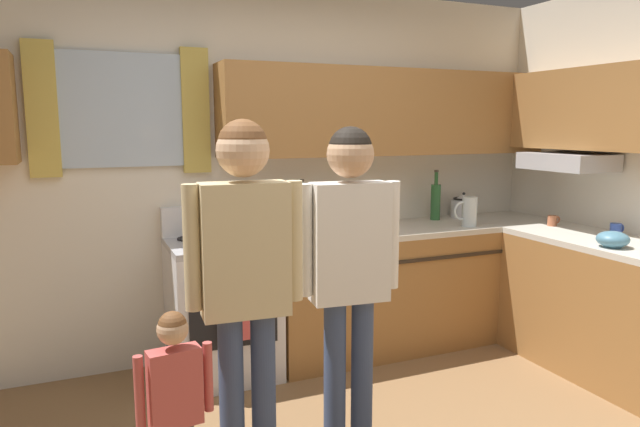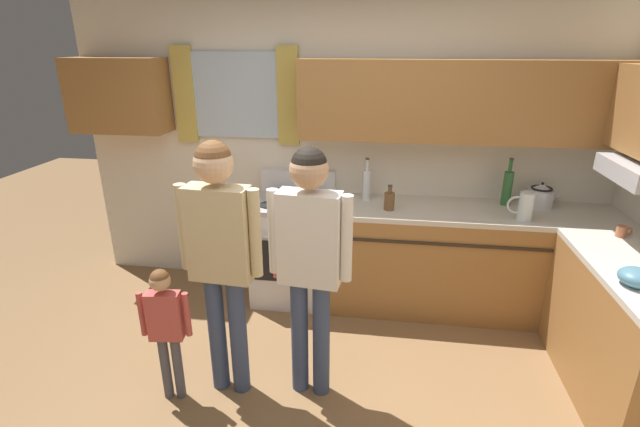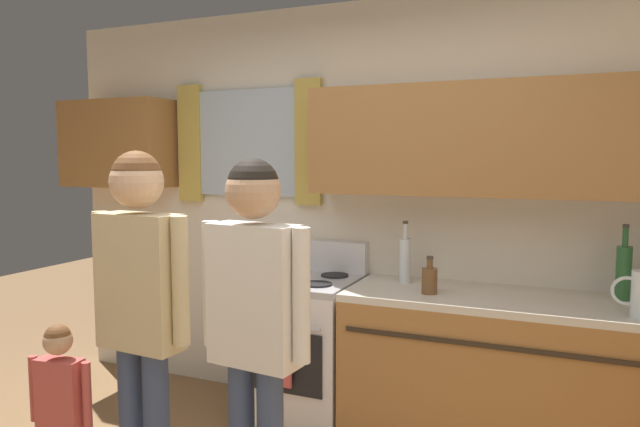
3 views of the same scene
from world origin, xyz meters
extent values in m
cube|color=silver|center=(0.00, 1.90, 1.30)|extent=(4.60, 0.10, 2.60)
cube|color=silver|center=(-0.88, 1.83, 1.73)|extent=(0.74, 0.03, 0.72)
cube|color=gold|center=(-1.34, 1.82, 1.73)|extent=(0.18, 0.04, 0.82)
cube|color=gold|center=(-0.42, 1.82, 1.73)|extent=(0.18, 0.04, 0.82)
cube|color=#9E6B38|center=(-1.89, 1.69, 1.73)|extent=(0.83, 0.32, 0.62)
cube|color=#9E6B38|center=(1.00, 1.69, 1.73)|extent=(2.59, 0.32, 0.62)
cube|color=#9E6B38|center=(1.15, 1.54, 0.43)|extent=(2.29, 0.62, 0.86)
cube|color=beige|center=(1.15, 1.54, 0.88)|extent=(2.29, 0.62, 0.04)
cube|color=#9E6B38|center=(1.99, 0.59, 0.43)|extent=(0.62, 1.28, 0.86)
cube|color=#2D2319|center=(1.15, 1.23, 0.72)|extent=(2.17, 0.01, 0.02)
cube|color=silver|center=(-0.35, 1.54, 0.43)|extent=(0.66, 0.62, 0.86)
cube|color=black|center=(-0.35, 1.23, 0.48)|extent=(0.54, 0.01, 0.36)
cylinder|color=#ADADB2|center=(-0.35, 1.20, 0.70)|extent=(0.54, 0.02, 0.02)
cube|color=#ADADB2|center=(-0.35, 1.54, 0.88)|extent=(0.66, 0.62, 0.04)
cube|color=silver|center=(-0.35, 1.81, 1.00)|extent=(0.66, 0.08, 0.20)
cylinder|color=black|center=(-0.51, 1.40, 0.91)|extent=(0.17, 0.17, 0.01)
cylinder|color=black|center=(-0.18, 1.40, 0.91)|extent=(0.17, 0.17, 0.01)
cylinder|color=black|center=(-0.51, 1.68, 0.91)|extent=(0.17, 0.17, 0.01)
cylinder|color=black|center=(-0.18, 1.68, 0.91)|extent=(0.17, 0.17, 0.01)
cube|color=#CC4C4C|center=(-0.35, 1.19, 0.52)|extent=(0.20, 0.02, 0.34)
cylinder|color=brown|center=(0.46, 1.45, 0.97)|extent=(0.08, 0.08, 0.14)
cylinder|color=brown|center=(0.46, 1.45, 1.06)|extent=(0.03, 0.03, 0.05)
cylinder|color=#3F382D|center=(0.46, 1.45, 1.10)|extent=(0.04, 0.04, 0.02)
cylinder|color=#2D6633|center=(1.42, 1.71, 1.04)|extent=(0.08, 0.08, 0.28)
cylinder|color=#2D6633|center=(1.42, 1.71, 1.23)|extent=(0.03, 0.03, 0.10)
cylinder|color=#3F382D|center=(1.42, 1.71, 1.29)|extent=(0.03, 0.03, 0.02)
cylinder|color=silver|center=(0.27, 1.66, 1.03)|extent=(0.07, 0.07, 0.26)
cylinder|color=silver|center=(0.27, 1.66, 1.21)|extent=(0.03, 0.03, 0.09)
cylinder|color=#3F382D|center=(0.27, 1.66, 1.26)|extent=(0.03, 0.03, 0.02)
cylinder|color=#B76642|center=(2.06, 1.13, 0.94)|extent=(0.07, 0.07, 0.08)
torus|color=#B76642|center=(2.10, 1.13, 0.94)|extent=(0.06, 0.01, 0.06)
cylinder|color=silver|center=(1.68, 1.70, 0.97)|extent=(0.20, 0.20, 0.14)
cone|color=silver|center=(1.68, 1.70, 1.06)|extent=(0.18, 0.18, 0.05)
sphere|color=black|center=(1.68, 1.70, 1.09)|extent=(0.02, 0.02, 0.02)
cone|color=silver|center=(1.81, 1.70, 1.00)|extent=(0.09, 0.04, 0.07)
torus|color=black|center=(1.68, 1.70, 1.05)|extent=(0.17, 0.17, 0.02)
cylinder|color=silver|center=(1.47, 1.36, 1.01)|extent=(0.11, 0.11, 0.22)
torus|color=silver|center=(1.41, 1.36, 1.02)|extent=(0.14, 0.02, 0.14)
cylinder|color=teal|center=(1.82, 0.41, 0.92)|extent=(0.11, 0.11, 0.03)
ellipsoid|color=teal|center=(1.82, 0.41, 0.95)|extent=(0.19, 0.19, 0.10)
cylinder|color=#38476B|center=(-0.45, 0.30, 0.41)|extent=(0.11, 0.11, 0.82)
cylinder|color=#38476B|center=(-0.60, 0.31, 0.41)|extent=(0.11, 0.11, 0.82)
cube|color=#D1BC8C|center=(-0.53, 0.30, 1.11)|extent=(0.39, 0.19, 0.58)
cylinder|color=#D1BC8C|center=(-0.30, 0.29, 1.13)|extent=(0.07, 0.07, 0.53)
cylinder|color=#D1BC8C|center=(-0.75, 0.32, 1.13)|extent=(0.07, 0.07, 0.53)
sphere|color=#DBAD84|center=(-0.53, 0.30, 1.53)|extent=(0.23, 0.23, 0.23)
sphere|color=brown|center=(-0.53, 0.30, 1.56)|extent=(0.21, 0.21, 0.21)
cylinder|color=#38476B|center=(0.07, 0.35, 0.40)|extent=(0.11, 0.11, 0.81)
cylinder|color=#38476B|center=(-0.07, 0.36, 0.40)|extent=(0.11, 0.11, 0.81)
cube|color=white|center=(0.00, 0.36, 1.09)|extent=(0.38, 0.19, 0.57)
cylinder|color=white|center=(0.22, 0.33, 1.11)|extent=(0.07, 0.07, 0.52)
cylinder|color=white|center=(-0.22, 0.38, 1.11)|extent=(0.07, 0.07, 0.52)
sphere|color=tan|center=(0.00, 0.36, 1.51)|extent=(0.22, 0.22, 0.22)
sphere|color=black|center=(0.00, 0.36, 1.53)|extent=(0.20, 0.20, 0.20)
cylinder|color=#4C4C56|center=(-0.82, 0.17, 0.22)|extent=(0.06, 0.06, 0.45)
cylinder|color=#4C4C56|center=(-0.90, 0.16, 0.22)|extent=(0.06, 0.06, 0.45)
cube|color=#BF4C47|center=(-0.86, 0.16, 0.61)|extent=(0.22, 0.11, 0.32)
cylinder|color=#BF4C47|center=(-0.73, 0.18, 0.62)|extent=(0.04, 0.04, 0.29)
cylinder|color=#BF4C47|center=(-1.00, 0.15, 0.62)|extent=(0.04, 0.04, 0.29)
sphere|color=tan|center=(-0.86, 0.16, 0.85)|extent=(0.12, 0.12, 0.12)
sphere|color=brown|center=(-0.86, 0.16, 0.86)|extent=(0.11, 0.11, 0.11)
camera|label=1|loc=(-1.17, -2.02, 1.64)|focal=31.96mm
camera|label=2|loc=(0.41, -2.04, 2.17)|focal=25.62mm
camera|label=3|loc=(1.14, -1.64, 1.64)|focal=32.73mm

